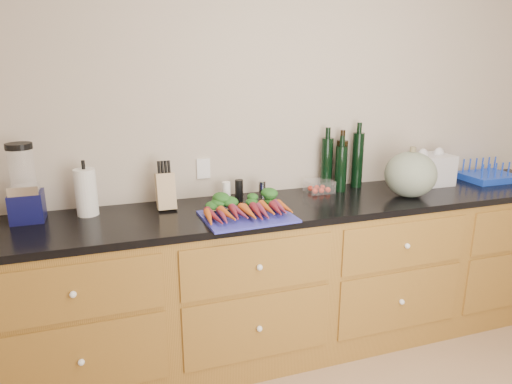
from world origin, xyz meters
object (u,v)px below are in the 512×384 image
object	(u,v)px
squash	(411,174)
dish_rack	(488,175)
blender_appliance	(24,188)
paper_towel	(86,192)
carrots	(245,209)
knife_block	(166,191)
tomato_box	(319,186)
cutting_board	(247,217)

from	to	relation	value
squash	dish_rack	xyz separation A→B (m)	(0.78, 0.17, -0.10)
blender_appliance	paper_towel	world-z (taller)	blender_appliance
carrots	blender_appliance	world-z (taller)	blender_appliance
knife_block	blender_appliance	bearing A→B (deg)	178.57
dish_rack	tomato_box	bearing A→B (deg)	175.94
blender_appliance	tomato_box	xyz separation A→B (m)	(1.68, 0.01, -0.14)
carrots	tomato_box	bearing A→B (deg)	26.73
cutting_board	knife_block	bearing A→B (deg)	142.24
blender_appliance	dish_rack	world-z (taller)	blender_appliance
squash	paper_towel	xyz separation A→B (m)	(-1.87, 0.25, -0.01)
cutting_board	knife_block	xyz separation A→B (m)	(-0.39, 0.30, 0.10)
carrots	paper_towel	xyz separation A→B (m)	(-0.81, 0.28, 0.09)
knife_block	cutting_board	bearing A→B (deg)	-37.76
blender_appliance	dish_rack	bearing A→B (deg)	-1.51
cutting_board	dish_rack	xyz separation A→B (m)	(1.85, 0.24, 0.03)
knife_block	dish_rack	world-z (taller)	knife_block
carrots	squash	xyz separation A→B (m)	(1.07, 0.03, 0.10)
cutting_board	blender_appliance	size ratio (longest dim) A/B	1.15
cutting_board	paper_towel	bearing A→B (deg)	158.36
squash	paper_towel	bearing A→B (deg)	172.34
cutting_board	dish_rack	size ratio (longest dim) A/B	1.34
carrots	paper_towel	distance (m)	0.86
carrots	tomato_box	size ratio (longest dim) A/B	2.78
blender_appliance	tomato_box	world-z (taller)	blender_appliance
squash	tomato_box	size ratio (longest dim) A/B	1.85
carrots	dish_rack	xyz separation A→B (m)	(1.85, 0.20, -0.00)
cutting_board	dish_rack	distance (m)	1.87
cutting_board	blender_appliance	bearing A→B (deg)	163.88
carrots	dish_rack	distance (m)	1.86
paper_towel	tomato_box	xyz separation A→B (m)	(1.39, 0.01, -0.09)
tomato_box	dish_rack	xyz separation A→B (m)	(1.27, -0.09, -0.00)
blender_appliance	carrots	bearing A→B (deg)	-14.37
cutting_board	carrots	size ratio (longest dim) A/B	1.01
dish_rack	carrots	bearing A→B (deg)	-173.71
blender_appliance	dish_rack	distance (m)	2.95
cutting_board	squash	xyz separation A→B (m)	(1.07, 0.07, 0.13)
tomato_box	knife_block	bearing A→B (deg)	-178.23
paper_towel	dish_rack	bearing A→B (deg)	-1.72
cutting_board	tomato_box	size ratio (longest dim) A/B	2.81
paper_towel	tomato_box	size ratio (longest dim) A/B	1.52
cutting_board	tomato_box	distance (m)	0.67
cutting_board	knife_block	world-z (taller)	knife_block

